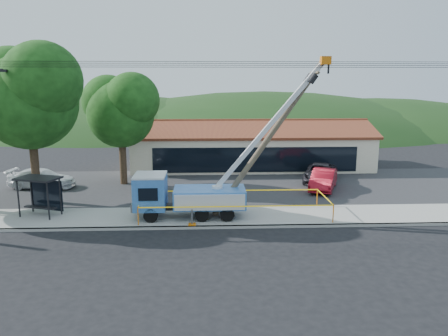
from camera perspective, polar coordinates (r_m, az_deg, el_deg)
name	(u,v)px	position (r m, az deg, el deg)	size (l,w,h in m)	color
ground	(214,242)	(23.17, -1.34, -9.61)	(120.00, 120.00, 0.00)	black
curb	(213,227)	(25.12, -1.44, -7.73)	(60.00, 0.25, 0.15)	#9E9C93
sidewalk	(212,217)	(26.92, -1.52, -6.41)	(60.00, 4.00, 0.15)	#9E9C93
parking_lot	(211,186)	(34.63, -1.74, -2.39)	(60.00, 12.00, 0.10)	#28282B
strip_mall	(251,148)	(42.33, 3.52, 2.66)	(22.50, 8.53, 4.67)	beige
tree_west_near	(29,92)	(31.83, -24.17, 9.01)	(7.56, 6.72, 10.80)	#332316
tree_lot	(121,107)	(35.31, -13.37, 7.70)	(6.30, 5.60, 8.94)	#332316
hill_west	(122,129)	(78.45, -13.24, 5.03)	(78.40, 56.00, 28.00)	#193814
hill_center	(264,128)	(77.77, 5.25, 5.23)	(89.60, 64.00, 32.00)	#193814
hill_east	(375,127)	(82.85, 19.14, 5.03)	(72.80, 52.00, 26.00)	#193814
utility_truck	(188,193)	(26.41, -4.73, -3.26)	(11.55, 3.59, 9.51)	black
leaning_pole	(273,132)	(26.32, 6.37, 4.65)	(6.67, 1.92, 9.46)	brown
bus_shelter	(41,187)	(28.86, -22.83, -2.31)	(2.86, 2.26, 2.41)	black
caution_tape	(234,202)	(26.97, 1.38, -4.42)	(11.34, 3.77, 1.09)	orange
car_silver	(149,195)	(32.57, -9.83, -3.54)	(1.78, 4.41, 1.50)	silver
car_red	(323,191)	(34.32, 12.78, -2.89)	(1.64, 4.69, 1.55)	maroon
car_white	(43,189)	(36.80, -22.58, -2.53)	(2.06, 5.06, 1.47)	white
car_dark	(320,183)	(36.82, 12.40, -1.90)	(2.44, 5.28, 1.47)	black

